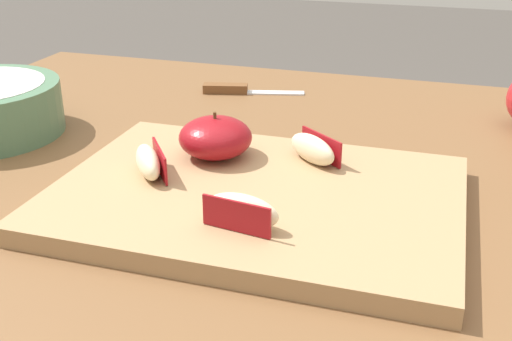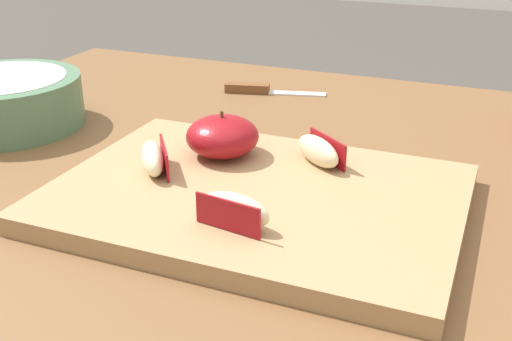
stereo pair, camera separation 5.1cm
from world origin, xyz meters
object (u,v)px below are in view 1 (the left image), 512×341
Objects in this scene: apple_half_skin_up at (215,137)px; apple_wedge_front at (313,149)px; apple_wedge_right at (149,162)px; cutting_board at (256,198)px; paring_knife at (234,89)px; apple_wedge_back at (242,211)px.

apple_half_skin_up is 1.19× the size of apple_wedge_front.
apple_wedge_front is at bearing 28.95° from apple_wedge_right.
apple_wedge_right is at bearing -124.67° from apple_half_skin_up.
cutting_board is 4.95× the size of apple_half_skin_up.
paring_knife is (-0.08, 0.30, -0.04)m from apple_half_skin_up.
apple_wedge_back is at bearing -61.19° from apple_half_skin_up.
apple_wedge_right and apple_wedge_front have the same top height.
cutting_board is at bearing 98.27° from apple_wedge_back.
apple_half_skin_up is (-0.07, 0.07, 0.03)m from cutting_board.
apple_half_skin_up is at bearing 118.81° from apple_wedge_back.
apple_wedge_back reaches higher than paring_knife.
paring_knife is at bearing 95.13° from apple_wedge_right.
apple_wedge_front is (0.11, 0.02, -0.01)m from apple_half_skin_up.
apple_wedge_back is 0.45× the size of paring_knife.
apple_wedge_back and apple_wedge_front have the same top height.
apple_wedge_back is 0.47m from paring_knife.
cutting_board reaches higher than paring_knife.
apple_wedge_right is 0.44× the size of paring_knife.
apple_half_skin_up is at bearing -74.71° from paring_knife.
apple_wedge_right reaches higher than cutting_board.
apple_half_skin_up reaches higher than apple_wedge_back.
paring_knife is (-0.16, 0.44, -0.03)m from apple_wedge_back.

